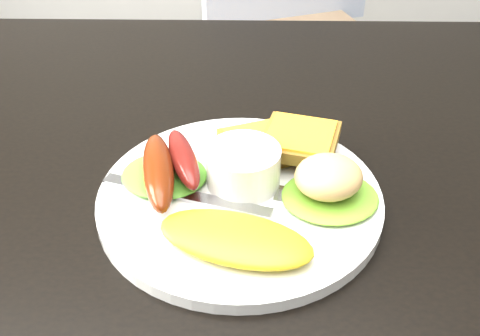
% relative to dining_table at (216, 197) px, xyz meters
% --- Properties ---
extents(dining_table, '(1.20, 0.80, 0.04)m').
position_rel_dining_table_xyz_m(dining_table, '(0.00, 0.00, 0.00)').
color(dining_table, black).
rests_on(dining_table, ground).
extents(dining_chair, '(0.62, 0.62, 0.06)m').
position_rel_dining_table_xyz_m(dining_chair, '(0.13, 0.91, -0.28)').
color(dining_chair, '#A07F5F').
rests_on(dining_chair, ground).
extents(plate, '(0.26, 0.26, 0.01)m').
position_rel_dining_table_xyz_m(plate, '(0.02, -0.03, 0.03)').
color(plate, white).
rests_on(plate, dining_table).
extents(lettuce_left, '(0.09, 0.09, 0.01)m').
position_rel_dining_table_xyz_m(lettuce_left, '(-0.05, -0.01, 0.04)').
color(lettuce_left, green).
rests_on(lettuce_left, plate).
extents(lettuce_right, '(0.09, 0.08, 0.01)m').
position_rel_dining_table_xyz_m(lettuce_right, '(0.10, -0.04, 0.04)').
color(lettuce_right, '#56921A').
rests_on(lettuce_right, plate).
extents(omelette, '(0.14, 0.09, 0.02)m').
position_rel_dining_table_xyz_m(omelette, '(0.02, -0.10, 0.04)').
color(omelette, yellow).
rests_on(omelette, plate).
extents(sausage_a, '(0.05, 0.12, 0.03)m').
position_rel_dining_table_xyz_m(sausage_a, '(-0.05, -0.03, 0.05)').
color(sausage_a, '#612404').
rests_on(sausage_a, lettuce_left).
extents(sausage_b, '(0.05, 0.10, 0.02)m').
position_rel_dining_table_xyz_m(sausage_b, '(-0.03, -0.01, 0.05)').
color(sausage_b, maroon).
rests_on(sausage_b, lettuce_left).
extents(ramekin, '(0.09, 0.09, 0.04)m').
position_rel_dining_table_xyz_m(ramekin, '(0.03, -0.02, 0.05)').
color(ramekin, white).
rests_on(ramekin, plate).
extents(toast_a, '(0.09, 0.09, 0.01)m').
position_rel_dining_table_xyz_m(toast_a, '(0.04, 0.03, 0.04)').
color(toast_a, olive).
rests_on(toast_a, plate).
extents(toast_b, '(0.09, 0.09, 0.01)m').
position_rel_dining_table_xyz_m(toast_b, '(0.08, 0.02, 0.05)').
color(toast_b, olive).
rests_on(toast_b, toast_a).
extents(potato_salad, '(0.08, 0.08, 0.03)m').
position_rel_dining_table_xyz_m(potato_salad, '(0.10, -0.04, 0.06)').
color(potato_salad, beige).
rests_on(potato_salad, lettuce_right).
extents(fork, '(0.16, 0.06, 0.00)m').
position_rel_dining_table_xyz_m(fork, '(-0.02, -0.04, 0.03)').
color(fork, '#ADAFB7').
rests_on(fork, plate).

